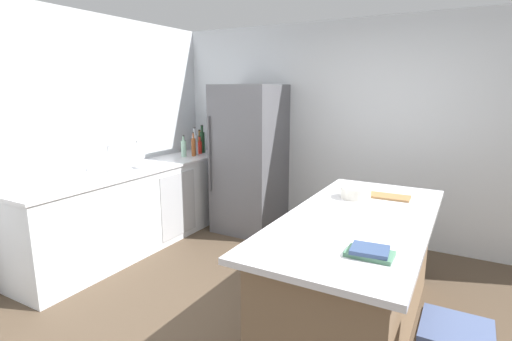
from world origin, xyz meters
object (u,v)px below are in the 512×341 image
paper_towel_roll (138,156)px  gin_bottle (184,148)px  cutting_board (388,196)px  wine_bottle (202,141)px  kitchen_island (356,273)px  mixing_bowl (356,193)px  sink_faucet (109,158)px  whiskey_bottle (200,143)px  soda_bottle (195,144)px  refrigerator (250,159)px  hot_sauce_bottle (200,147)px  cookbook_stack (370,252)px  vinegar_bottle (194,147)px

paper_towel_roll → gin_bottle: 0.81m
gin_bottle → cutting_board: gin_bottle is taller
wine_bottle → kitchen_island: bearing=-31.4°
gin_bottle → mixing_bowl: size_ratio=1.14×
sink_faucet → wine_bottle: wine_bottle is taller
mixing_bowl → cutting_board: bearing=31.6°
whiskey_bottle → soda_bottle: bearing=-64.3°
kitchen_island → refrigerator: 2.38m
cutting_board → gin_bottle: bearing=167.8°
sink_faucet → whiskey_bottle: 1.61m
hot_sauce_bottle → mixing_bowl: (2.42, -1.03, -0.08)m
soda_bottle → cutting_board: (2.66, -0.77, -0.17)m
whiskey_bottle → cookbook_stack: whiskey_bottle is taller
kitchen_island → cookbook_stack: (0.23, -0.65, 0.47)m
wine_bottle → gin_bottle: size_ratio=1.36×
paper_towel_roll → gin_bottle: (-0.01, 0.81, -0.02)m
kitchen_island → sink_faucet: size_ratio=7.22×
whiskey_bottle → gin_bottle: (0.10, -0.47, -0.00)m
soda_bottle → cutting_board: size_ratio=1.02×
vinegar_bottle → mixing_bowl: size_ratio=1.29×
kitchen_island → paper_towel_roll: 2.69m
kitchen_island → mixing_bowl: size_ratio=8.77×
wine_bottle → gin_bottle: (-0.01, -0.39, -0.04)m
kitchen_island → paper_towel_roll: size_ratio=6.94×
wine_bottle → gin_bottle: 0.40m
paper_towel_roll → hot_sauce_bottle: 1.11m
soda_bottle → cookbook_stack: 3.46m
sink_faucet → whiskey_bottle: (-0.03, 1.61, -0.04)m
cookbook_stack → gin_bottle: bearing=146.9°
hot_sauce_bottle → gin_bottle: bearing=-96.3°
kitchen_island → refrigerator: (-1.79, 1.50, 0.47)m
vinegar_bottle → sink_faucet: bearing=-96.6°
gin_bottle → cutting_board: (2.70, -0.58, -0.14)m
wine_bottle → soda_bottle: 0.21m
hot_sauce_bottle → mixing_bowl: hot_sauce_bottle is taller
paper_towel_roll → gin_bottle: size_ratio=1.11×
whiskey_bottle → hot_sauce_bottle: 0.22m
whiskey_bottle → wine_bottle: bearing=-37.3°
gin_bottle → cookbook_stack: 3.39m
paper_towel_roll → mixing_bowl: paper_towel_roll is taller
vinegar_bottle → mixing_bowl: 2.53m
kitchen_island → cutting_board: (0.09, 0.61, 0.46)m
soda_bottle → cookbook_stack: soda_bottle is taller
refrigerator → wine_bottle: size_ratio=4.85×
wine_bottle → soda_bottle: (0.03, -0.20, -0.01)m
whiskey_bottle → vinegar_bottle: 0.41m
sink_faucet → vinegar_bottle: (0.14, 1.24, -0.03)m
kitchen_island → hot_sauce_bottle: hot_sauce_bottle is taller
gin_bottle → cutting_board: bearing=-12.2°
refrigerator → hot_sauce_bottle: bearing=-179.9°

